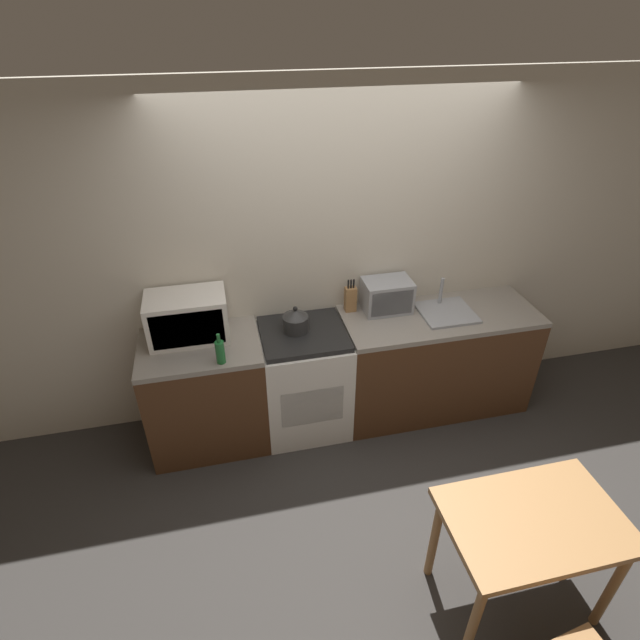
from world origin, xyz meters
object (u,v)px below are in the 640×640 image
Objects in this scene: kettle at (296,320)px; dining_table at (531,531)px; stove_range at (304,379)px; microwave at (188,317)px; toaster_oven at (387,296)px; bottle at (220,352)px.

dining_table is (0.93, -1.72, -0.36)m from kettle.
stove_range is at bearing 117.54° from dining_table.
microwave reaches higher than toaster_oven.
bottle reaches higher than kettle.
dining_table is at bearing -44.23° from bottle.
bottle reaches higher than dining_table.
kettle is at bearing -170.39° from toaster_oven.
dining_table is (1.69, -1.80, -0.45)m from microwave.
microwave is 2.45× the size of bottle.
dining_table is at bearing -84.42° from toaster_oven.
bottle is (-0.56, -0.27, 0.00)m from kettle.
stove_range is 0.85m from bottle.
kettle is at bearing 143.91° from stove_range.
bottle is 0.25× the size of dining_table.
toaster_oven is 1.90m from dining_table.
kettle reaches higher than dining_table.
stove_range reaches higher than dining_table.
bottle is at bearing -154.24° from kettle.
microwave is (-0.76, 0.08, 0.08)m from kettle.
toaster_oven is at bearing 95.58° from dining_table.
stove_range is 3.96× the size of bottle.
bottle is at bearing 135.77° from dining_table.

